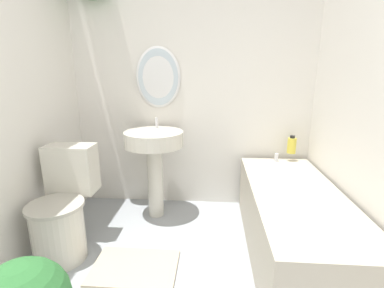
% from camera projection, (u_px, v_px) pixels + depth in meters
% --- Properties ---
extents(wall_back, '(2.38, 0.36, 2.40)m').
position_uv_depth(wall_back, '(180.00, 72.00, 2.61)').
color(wall_back, silver).
rests_on(wall_back, ground_plane).
extents(toilet, '(0.39, 0.57, 0.78)m').
position_uv_depth(toilet, '(63.00, 210.00, 2.03)').
color(toilet, beige).
rests_on(toilet, ground_plane).
extents(pedestal_sink, '(0.52, 0.52, 0.91)m').
position_uv_depth(pedestal_sink, '(154.00, 151.00, 2.49)').
color(pedestal_sink, beige).
rests_on(pedestal_sink, ground_plane).
extents(bathtub, '(0.62, 1.53, 0.58)m').
position_uv_depth(bathtub, '(294.00, 222.00, 2.01)').
color(bathtub, '#B2A893').
rests_on(bathtub, ground_plane).
extents(shampoo_bottle, '(0.08, 0.08, 0.17)m').
position_uv_depth(shampoo_bottle, '(292.00, 145.00, 2.57)').
color(shampoo_bottle, gold).
rests_on(shampoo_bottle, bathtub).
extents(bath_mat, '(0.58, 0.40, 0.02)m').
position_uv_depth(bath_mat, '(135.00, 268.00, 1.92)').
color(bath_mat, '#B7A88E').
rests_on(bath_mat, ground_plane).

